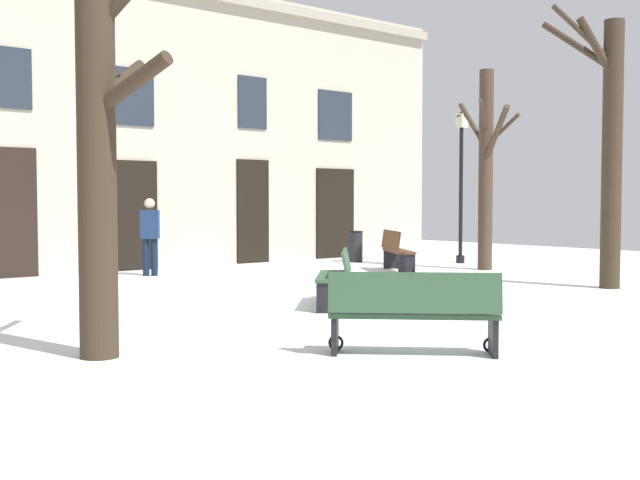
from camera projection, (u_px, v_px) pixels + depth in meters
name	position (u px, v px, depth m)	size (l,w,h in m)	color
ground_plane	(386.00, 305.00, 12.28)	(30.52, 30.52, 0.00)	white
building_facade	(138.00, 121.00, 18.46)	(19.08, 0.60, 6.91)	#BCB29E
tree_foreground	(100.00, 150.00, 8.07)	(1.04, 1.59, 4.54)	#382B1E
tree_center	(486.00, 165.00, 18.32)	(1.31, 2.33, 4.66)	#423326
tree_left_of_center	(610.00, 141.00, 14.47)	(1.82, 1.44, 5.15)	#382B1E
streetlamp	(461.00, 171.00, 20.27)	(0.30, 0.30, 3.92)	black
litter_bin	(356.00, 246.00, 20.70)	(0.40, 0.40, 0.82)	black
bench_facing_shops	(396.00, 250.00, 17.99)	(1.26, 1.63, 0.95)	#51331E
bench_back_to_back_right	(414.00, 312.00, 8.26)	(1.61, 1.59, 0.90)	#2D4C33
bench_back_to_back_left	(336.00, 277.00, 12.12)	(1.50, 1.56, 0.87)	#2D4C33
person_strolling	(150.00, 233.00, 16.92)	(0.43, 0.41, 1.67)	black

